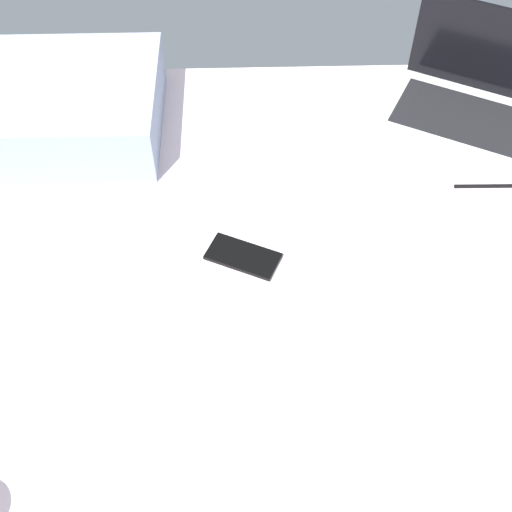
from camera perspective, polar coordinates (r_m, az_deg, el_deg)
The scene contains 5 objects.
bed_mattress at distance 131.79cm, azimuth 2.83°, elevation -5.53°, with size 180.00×140.00×18.00cm, color silver.
laptop at distance 164.87cm, azimuth 17.67°, elevation 12.81°, with size 39.89×35.64×23.00cm.
cell_phone at distance 129.10cm, azimuth -1.10°, elevation -0.03°, with size 6.80×14.00×0.80cm, color black.
pillow at distance 158.92cm, azimuth -17.84°, elevation 12.10°, with size 52.00×36.00×13.00cm, color #8C9EB7.
charger_cable at distance 150.60cm, azimuth 19.70°, elevation 5.65°, with size 17.00×0.60×0.60cm, color black.
Camera 1 is at (-8.46, -71.58, 119.33)cm, focal length 46.76 mm.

